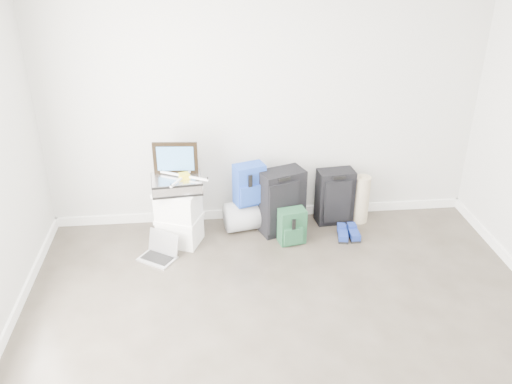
{
  "coord_description": "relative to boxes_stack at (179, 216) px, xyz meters",
  "views": [
    {
      "loc": [
        -0.6,
        -2.74,
        2.99
      ],
      "look_at": [
        -0.14,
        1.9,
        0.61
      ],
      "focal_mm": 38.0,
      "sensor_mm": 36.0,
      "label": 1
    }
  ],
  "objects": [
    {
      "name": "rolled_rug",
      "position": [
        1.94,
        0.24,
        -0.03
      ],
      "size": [
        0.17,
        0.17,
        0.53
      ],
      "primitive_type": "cylinder",
      "color": "gray",
      "rests_on": "ground"
    },
    {
      "name": "drone",
      "position": [
        0.08,
        -0.02,
        0.46
      ],
      "size": [
        0.47,
        0.47,
        0.05
      ],
      "rotation": [
        0.0,
        0.0,
        0.3
      ],
      "color": "yellow",
      "rests_on": "briefcase"
    },
    {
      "name": "carry_on",
      "position": [
        1.66,
        0.26,
        0.0
      ],
      "size": [
        0.4,
        0.28,
        0.6
      ],
      "rotation": [
        0.0,
        0.0,
        0.1
      ],
      "color": "black",
      "rests_on": "ground"
    },
    {
      "name": "boxes_stack",
      "position": [
        0.0,
        0.0,
        0.0
      ],
      "size": [
        0.51,
        0.47,
        0.6
      ],
      "rotation": [
        0.0,
        0.0,
        -0.38
      ],
      "color": "white",
      "rests_on": "ground"
    },
    {
      "name": "green_backpack",
      "position": [
        1.13,
        -0.12,
        -0.12
      ],
      "size": [
        0.29,
        0.24,
        0.37
      ],
      "rotation": [
        0.0,
        0.0,
        0.2
      ],
      "color": "#133420",
      "rests_on": "ground"
    },
    {
      "name": "room_envelope",
      "position": [
        0.9,
        -2.03,
        1.42
      ],
      "size": [
        4.52,
        5.02,
        2.71
      ],
      "color": "beige",
      "rests_on": "ground"
    },
    {
      "name": "shoes",
      "position": [
        1.73,
        -0.09,
        -0.26
      ],
      "size": [
        0.23,
        0.27,
        0.08
      ],
      "rotation": [
        0.0,
        0.0,
        -0.11
      ],
      "color": "black",
      "rests_on": "ground"
    },
    {
      "name": "large_suitcase",
      "position": [
        1.06,
        0.12,
        0.05
      ],
      "size": [
        0.51,
        0.42,
        0.69
      ],
      "rotation": [
        0.0,
        0.0,
        0.35
      ],
      "color": "black",
      "rests_on": "ground"
    },
    {
      "name": "blue_backpack",
      "position": [
        0.73,
        0.18,
        0.23
      ],
      "size": [
        0.35,
        0.3,
        0.43
      ],
      "rotation": [
        0.0,
        0.0,
        0.32
      ],
      "color": "navy",
      "rests_on": "duffel_bag"
    },
    {
      "name": "laptop",
      "position": [
        -0.2,
        -0.26,
        -0.24
      ],
      "size": [
        0.42,
        0.39,
        0.24
      ],
      "rotation": [
        0.0,
        0.0,
        -0.59
      ],
      "color": "silver",
      "rests_on": "ground"
    },
    {
      "name": "briefcase",
      "position": [
        0.0,
        0.0,
        0.36
      ],
      "size": [
        0.5,
        0.39,
        0.14
      ],
      "primitive_type": "cube",
      "rotation": [
        0.0,
        0.0,
        0.09
      ],
      "color": "#B2B2B7",
      "rests_on": "boxes_stack"
    },
    {
      "name": "duffel_bag",
      "position": [
        0.73,
        0.21,
        -0.14
      ],
      "size": [
        0.57,
        0.41,
        0.32
      ],
      "primitive_type": "cylinder",
      "rotation": [
        0.0,
        1.57,
        0.19
      ],
      "color": "gray",
      "rests_on": "ground"
    },
    {
      "name": "painting",
      "position": [
        0.0,
        0.1,
        0.59
      ],
      "size": [
        0.43,
        0.07,
        0.32
      ],
      "rotation": [
        0.0,
        0.0,
        -0.09
      ],
      "color": "black",
      "rests_on": "briefcase"
    }
  ]
}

